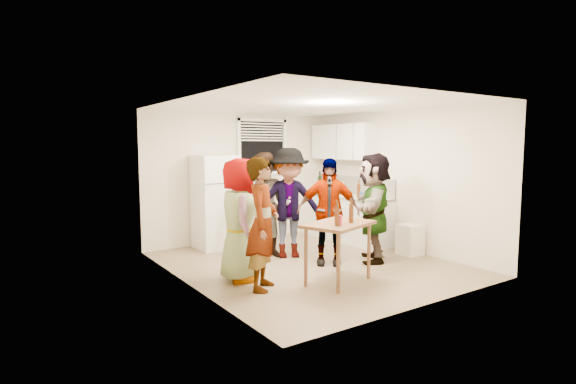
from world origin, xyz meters
TOP-DOWN VIEW (x-y plane):
  - room at (0.00, 0.00)m, footprint 4.00×4.50m
  - window at (0.45, 2.21)m, footprint 1.12×0.10m
  - refrigerator at (-0.75, 1.88)m, footprint 0.70×0.70m
  - counter_lower at (1.70, 1.15)m, footprint 0.60×2.20m
  - countertop at (1.70, 1.15)m, footprint 0.64×2.22m
  - backsplash at (1.99, 1.15)m, footprint 0.03×2.20m
  - upper_cabinets at (1.83, 1.35)m, footprint 0.34×1.60m
  - kettle at (1.65, 1.36)m, footprint 0.25×0.21m
  - paper_towel at (1.68, 1.21)m, footprint 0.11×0.11m
  - wine_bottle at (1.75, 1.99)m, footprint 0.08×0.08m
  - beer_bottle_counter at (1.60, 0.61)m, footprint 0.07×0.07m
  - blue_cup at (1.46, 0.36)m, footprint 0.10×0.10m
  - picture_frame at (1.92, 1.59)m, footprint 0.02×0.17m
  - trash_bin at (1.80, -0.48)m, footprint 0.37×0.37m
  - serving_table at (-0.26, -0.99)m, footprint 1.14×0.94m
  - beer_bottle_table at (-0.40, -1.12)m, footprint 0.05×0.05m
  - red_cup at (-0.36, -1.10)m, footprint 0.09×0.09m
  - guest_grey at (-1.33, -0.14)m, footprint 1.88×1.34m
  - guest_stripe at (-1.26, -0.65)m, footprint 1.70×1.64m
  - guest_back_left at (-0.31, 0.81)m, footprint 1.87×1.83m
  - guest_back_right at (-0.01, 0.57)m, footprint 1.86×2.17m
  - guest_black at (0.24, -0.15)m, footprint 1.83×1.93m
  - guest_orange at (0.98, -0.41)m, footprint 2.40×2.39m

SIDE VIEW (x-z plane):
  - room at x=0.00m, z-range -1.25..1.25m
  - serving_table at x=-0.26m, z-range -0.42..0.42m
  - guest_grey at x=-1.33m, z-range -0.27..0.27m
  - guest_stripe at x=-1.26m, z-range -0.21..0.21m
  - guest_back_left at x=-0.31m, z-range -0.33..0.33m
  - guest_back_right at x=-0.01m, z-range -0.34..0.34m
  - guest_black at x=0.24m, z-range -0.21..0.21m
  - guest_orange at x=0.98m, z-range -0.26..0.26m
  - trash_bin at x=1.80m, z-range -0.01..0.51m
  - counter_lower at x=1.70m, z-range 0.00..0.86m
  - beer_bottle_table at x=-0.40m, z-range 0.73..0.93m
  - red_cup at x=-0.36m, z-range 0.77..0.89m
  - refrigerator at x=-0.75m, z-range 0.00..1.70m
  - countertop at x=1.70m, z-range 0.86..0.90m
  - paper_towel at x=1.68m, z-range 0.78..1.02m
  - wine_bottle at x=1.75m, z-range 0.74..1.06m
  - blue_cup at x=1.46m, z-range 0.84..0.96m
  - kettle at x=1.65m, z-range 0.80..1.00m
  - beer_bottle_counter at x=1.60m, z-range 0.77..1.03m
  - picture_frame at x=1.92m, z-range 0.90..1.04m
  - backsplash at x=1.99m, z-range 0.90..1.26m
  - window at x=0.45m, z-range 1.32..2.38m
  - upper_cabinets at x=1.83m, z-range 1.60..2.30m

